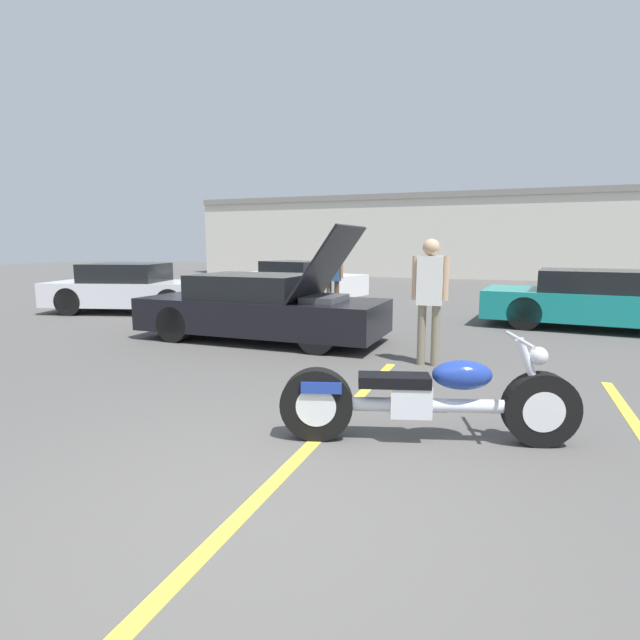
{
  "coord_description": "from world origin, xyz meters",
  "views": [
    {
      "loc": [
        1.43,
        -2.71,
        1.75
      ],
      "look_at": [
        -0.78,
        3.15,
        0.8
      ],
      "focal_mm": 28.0,
      "sensor_mm": 36.0,
      "label": 1
    }
  ],
  "objects_px": {
    "spectator_near_motorcycle": "(333,273)",
    "motorcycle": "(426,399)",
    "parked_car_left_row": "(132,289)",
    "parked_car_right_row": "(601,301)",
    "spectator_midground": "(430,290)",
    "parked_car_mid_row": "(299,281)",
    "show_car_hood_open": "(262,308)"
  },
  "relations": [
    {
      "from": "show_car_hood_open",
      "to": "parked_car_right_row",
      "type": "distance_m",
      "value": 7.02
    },
    {
      "from": "parked_car_left_row",
      "to": "spectator_midground",
      "type": "xyz_separation_m",
      "value": [
        8.12,
        -3.15,
        0.5
      ]
    },
    {
      "from": "parked_car_left_row",
      "to": "motorcycle",
      "type": "bearing_deg",
      "value": -50.54
    },
    {
      "from": "parked_car_right_row",
      "to": "spectator_midground",
      "type": "xyz_separation_m",
      "value": [
        -2.88,
        -4.47,
        0.51
      ]
    },
    {
      "from": "show_car_hood_open",
      "to": "spectator_midground",
      "type": "bearing_deg",
      "value": -14.92
    },
    {
      "from": "parked_car_mid_row",
      "to": "parked_car_right_row",
      "type": "bearing_deg",
      "value": -5.13
    },
    {
      "from": "parked_car_left_row",
      "to": "spectator_near_motorcycle",
      "type": "bearing_deg",
      "value": -2.92
    },
    {
      "from": "show_car_hood_open",
      "to": "parked_car_left_row",
      "type": "relative_size",
      "value": 1.0
    },
    {
      "from": "show_car_hood_open",
      "to": "spectator_near_motorcycle",
      "type": "distance_m",
      "value": 3.42
    },
    {
      "from": "parked_car_right_row",
      "to": "parked_car_mid_row",
      "type": "xyz_separation_m",
      "value": [
        -8.21,
        3.24,
        -0.0
      ]
    },
    {
      "from": "parked_car_mid_row",
      "to": "parked_car_left_row",
      "type": "relative_size",
      "value": 1.0
    },
    {
      "from": "motorcycle",
      "to": "parked_car_left_row",
      "type": "distance_m",
      "value": 10.48
    },
    {
      "from": "motorcycle",
      "to": "parked_car_right_row",
      "type": "distance_m",
      "value": 7.78
    },
    {
      "from": "show_car_hood_open",
      "to": "spectator_near_motorcycle",
      "type": "height_order",
      "value": "show_car_hood_open"
    },
    {
      "from": "motorcycle",
      "to": "parked_car_mid_row",
      "type": "xyz_separation_m",
      "value": [
        -5.75,
        10.62,
        0.19
      ]
    },
    {
      "from": "parked_car_mid_row",
      "to": "parked_car_left_row",
      "type": "xyz_separation_m",
      "value": [
        -2.79,
        -4.56,
        0.02
      ]
    },
    {
      "from": "spectator_midground",
      "to": "show_car_hood_open",
      "type": "bearing_deg",
      "value": 164.33
    },
    {
      "from": "spectator_near_motorcycle",
      "to": "spectator_midground",
      "type": "bearing_deg",
      "value": -55.24
    },
    {
      "from": "motorcycle",
      "to": "show_car_hood_open",
      "type": "bearing_deg",
      "value": 116.6
    },
    {
      "from": "show_car_hood_open",
      "to": "spectator_midground",
      "type": "distance_m",
      "value": 3.31
    },
    {
      "from": "parked_car_right_row",
      "to": "parked_car_left_row",
      "type": "height_order",
      "value": "parked_car_left_row"
    },
    {
      "from": "parked_car_mid_row",
      "to": "motorcycle",
      "type": "bearing_deg",
      "value": -45.17
    },
    {
      "from": "spectator_near_motorcycle",
      "to": "motorcycle",
      "type": "bearing_deg",
      "value": -64.77
    },
    {
      "from": "show_car_hood_open",
      "to": "parked_car_right_row",
      "type": "relative_size",
      "value": 0.93
    },
    {
      "from": "motorcycle",
      "to": "parked_car_right_row",
      "type": "bearing_deg",
      "value": 54.91
    },
    {
      "from": "parked_car_left_row",
      "to": "spectator_midground",
      "type": "bearing_deg",
      "value": -36.37
    },
    {
      "from": "show_car_hood_open",
      "to": "parked_car_mid_row",
      "type": "bearing_deg",
      "value": 108.47
    },
    {
      "from": "show_car_hood_open",
      "to": "parked_car_mid_row",
      "type": "distance_m",
      "value": 7.16
    },
    {
      "from": "show_car_hood_open",
      "to": "parked_car_right_row",
      "type": "xyz_separation_m",
      "value": [
        6.04,
        3.58,
        -0.0
      ]
    },
    {
      "from": "motorcycle",
      "to": "parked_car_left_row",
      "type": "xyz_separation_m",
      "value": [
        -8.54,
        6.06,
        0.21
      ]
    },
    {
      "from": "parked_car_right_row",
      "to": "spectator_near_motorcycle",
      "type": "distance_m",
      "value": 5.87
    },
    {
      "from": "parked_car_right_row",
      "to": "spectator_midground",
      "type": "distance_m",
      "value": 5.34
    }
  ]
}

